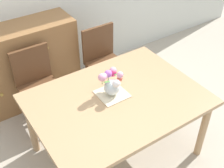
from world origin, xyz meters
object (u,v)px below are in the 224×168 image
Objects in this scene: chair_left at (37,82)px; chair_right at (103,58)px; flower_vase at (112,82)px; dresser at (18,67)px; dining_table at (117,105)px.

chair_left and chair_right have the same top height.
flower_vase is at bearing 62.59° from chair_right.
chair_right is at bearing -24.49° from dresser.
chair_right is 0.64× the size of dresser.
dining_table is at bearing -85.72° from flower_vase.
flower_vase reaches higher than dresser.
flower_vase reaches higher than chair_right.
dining_table is at bearing 65.02° from chair_right.
flower_vase is at bearing -68.77° from dresser.
chair_left is 0.64× the size of dresser.
chair_left is at bearing 0.00° from chair_right.
flower_vase is (0.49, -1.25, 0.37)m from dresser.
chair_right is (0.85, 0.00, 0.00)m from chair_left.
dining_table is 1.02m from chair_right.
dresser is 1.39m from flower_vase.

